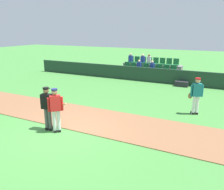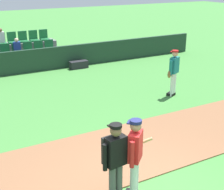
% 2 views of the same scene
% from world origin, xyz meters
% --- Properties ---
extents(infield_dirt_path, '(28.00, 2.75, 0.03)m').
position_xyz_m(infield_dirt_path, '(0.00, 1.74, 0.01)').
color(infield_dirt_path, brown).
rests_on(infield_dirt_path, ground).
extents(dugout_fence, '(20.00, 0.16, 1.09)m').
position_xyz_m(dugout_fence, '(0.00, 10.24, 0.54)').
color(dugout_fence, '#1E3828').
rests_on(dugout_fence, ground).
extents(stadium_bleachers, '(5.00, 2.10, 1.90)m').
position_xyz_m(stadium_bleachers, '(-0.02, 11.69, 0.51)').
color(stadium_bleachers, slate).
rests_on(stadium_bleachers, ground).
extents(batter_red_jersey, '(0.73, 0.68, 1.76)m').
position_xyz_m(batter_red_jersey, '(-0.12, 0.01, 0.97)').
color(batter_red_jersey, silver).
rests_on(batter_red_jersey, ground).
extents(umpire_home_plate, '(0.59, 0.34, 1.76)m').
position_xyz_m(umpire_home_plate, '(-0.55, 0.04, 1.00)').
color(umpire_home_plate, '#4C4C4C').
rests_on(umpire_home_plate, ground).
extents(runner_teal_jersey, '(0.65, 0.42, 1.76)m').
position_xyz_m(runner_teal_jersey, '(4.43, 4.46, 0.96)').
color(runner_teal_jersey, white).
rests_on(runner_teal_jersey, ground).
extents(equipment_bag, '(0.90, 0.36, 0.36)m').
position_xyz_m(equipment_bag, '(2.87, 9.79, 0.18)').
color(equipment_bag, '#232328').
rests_on(equipment_bag, ground).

